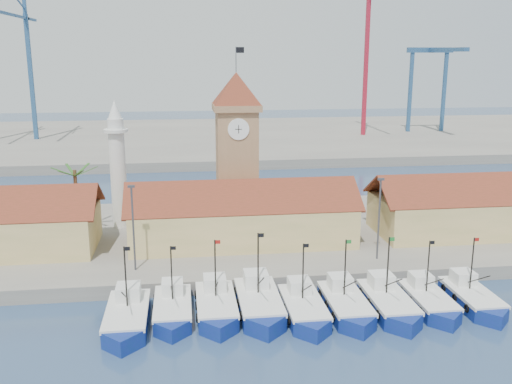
{
  "coord_description": "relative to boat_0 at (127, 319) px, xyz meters",
  "views": [
    {
      "loc": [
        -6.76,
        -44.76,
        23.24
      ],
      "look_at": [
        1.41,
        18.0,
        7.97
      ],
      "focal_mm": 40.0,
      "sensor_mm": 36.0,
      "label": 1
    }
  ],
  "objects": [
    {
      "name": "terminal",
      "position": [
        12.04,
        107.96,
        0.22
      ],
      "size": [
        240.0,
        80.0,
        2.0
      ],
      "primitive_type": "cube",
      "color": "gray",
      "rests_on": "ground"
    },
    {
      "name": "ground",
      "position": [
        12.04,
        -2.04,
        -0.78
      ],
      "size": [
        400.0,
        400.0,
        0.0
      ],
      "primitive_type": "plane",
      "color": "navy",
      "rests_on": "ground"
    },
    {
      "name": "boat_2",
      "position": [
        7.91,
        1.27,
        -0.02
      ],
      "size": [
        3.56,
        9.75,
        7.38
      ],
      "color": "navy",
      "rests_on": "ground"
    },
    {
      "name": "clock_tower",
      "position": [
        12.04,
        23.95,
        11.18
      ],
      "size": [
        5.8,
        5.8,
        22.7
      ],
      "color": "#9F7652",
      "rests_on": "quay"
    },
    {
      "name": "quay",
      "position": [
        12.04,
        21.96,
        -0.03
      ],
      "size": [
        140.0,
        32.0,
        1.5
      ],
      "primitive_type": "cube",
      "color": "gray",
      "rests_on": "ground"
    },
    {
      "name": "crane_blue_near",
      "position": [
        -32.2,
        104.49,
        22.31
      ],
      "size": [
        1.0,
        32.3,
        38.06
      ],
      "color": "#29517D",
      "rests_on": "terminal"
    },
    {
      "name": "gantry",
      "position": [
        74.04,
        104.6,
        19.26
      ],
      "size": [
        13.0,
        22.0,
        23.2
      ],
      "color": "#29517D",
      "rests_on": "terminal"
    },
    {
      "name": "boat_1",
      "position": [
        3.95,
        1.28,
        -0.06
      ],
      "size": [
        3.36,
        9.19,
        6.96
      ],
      "color": "navy",
      "rests_on": "ground"
    },
    {
      "name": "crane_red_right",
      "position": [
        54.25,
        101.81,
        26.02
      ],
      "size": [
        1.0,
        31.24,
        44.92
      ],
      "color": "#A6192D",
      "rests_on": "terminal"
    },
    {
      "name": "boat_5",
      "position": [
        19.76,
        0.06,
        -0.03
      ],
      "size": [
        3.52,
        9.64,
        7.29
      ],
      "color": "navy",
      "rests_on": "ground"
    },
    {
      "name": "palm_tree",
      "position": [
        -7.96,
        23.96,
        5.47
      ],
      "size": [
        5.6,
        5.03,
        8.39
      ],
      "color": "brown",
      "rests_on": "quay"
    },
    {
      "name": "hall_right",
      "position": [
        44.04,
        17.96,
        3.21
      ],
      "size": [
        31.2,
        10.13,
        7.61
      ],
      "color": "#E4BF7D",
      "rests_on": "quay"
    },
    {
      "name": "lamp_posts",
      "position": [
        12.54,
        9.96,
        5.7
      ],
      "size": [
        80.7,
        0.25,
        9.03
      ],
      "color": "#3F3F44",
      "rests_on": "quay"
    },
    {
      "name": "boat_3",
      "position": [
        11.85,
        1.19,
        0.04
      ],
      "size": [
        3.81,
        10.44,
        7.9
      ],
      "color": "navy",
      "rests_on": "ground"
    },
    {
      "name": "boat_0",
      "position": [
        0.0,
        0.0,
        0.0
      ],
      "size": [
        3.64,
        9.97,
        7.54
      ],
      "color": "navy",
      "rests_on": "ground"
    },
    {
      "name": "boat_6",
      "position": [
        23.78,
        -0.13,
        -0.01
      ],
      "size": [
        3.58,
        9.82,
        7.43
      ],
      "color": "navy",
      "rests_on": "ground"
    },
    {
      "name": "boat_8",
      "position": [
        32.12,
        0.05,
        -0.06
      ],
      "size": [
        3.36,
        9.2,
        6.96
      ],
      "color": "navy",
      "rests_on": "ground"
    },
    {
      "name": "minaret",
      "position": [
        -2.96,
        25.96,
        8.95
      ],
      "size": [
        3.0,
        3.0,
        16.3
      ],
      "color": "silver",
      "rests_on": "quay"
    },
    {
      "name": "boat_7",
      "position": [
        27.76,
        0.05,
        -0.07
      ],
      "size": [
        3.31,
        9.05,
        6.85
      ],
      "color": "navy",
      "rests_on": "ground"
    },
    {
      "name": "boat_4",
      "position": [
        15.77,
        -0.17,
        -0.04
      ],
      "size": [
        3.46,
        9.47,
        7.17
      ],
      "color": "navy",
      "rests_on": "ground"
    },
    {
      "name": "hall_center",
      "position": [
        12.04,
        17.96,
        3.21
      ],
      "size": [
        27.04,
        10.13,
        7.61
      ],
      "color": "#E4BF7D",
      "rests_on": "quay"
    }
  ]
}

